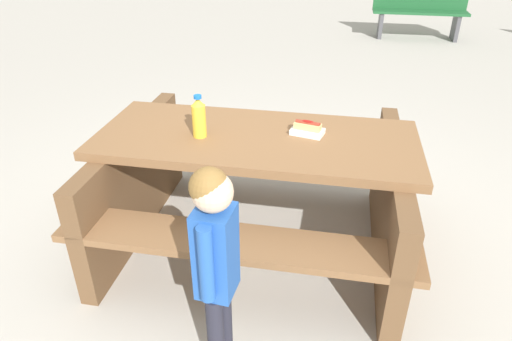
{
  "coord_description": "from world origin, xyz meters",
  "views": [
    {
      "loc": [
        -0.05,
        -2.32,
        1.84
      ],
      "look_at": [
        0.0,
        0.0,
        0.52
      ],
      "focal_mm": 31.95,
      "sensor_mm": 36.0,
      "label": 1
    }
  ],
  "objects_px": {
    "child_in_coat": "(215,253)",
    "picnic_table": "(256,182)",
    "hotdog_tray": "(308,129)",
    "soda_bottle": "(199,118)",
    "park_bench_near": "(420,10)"
  },
  "relations": [
    {
      "from": "soda_bottle",
      "to": "child_in_coat",
      "type": "xyz_separation_m",
      "value": [
        0.13,
        -0.91,
        -0.19
      ]
    },
    {
      "from": "child_in_coat",
      "to": "park_bench_near",
      "type": "height_order",
      "value": "child_in_coat"
    },
    {
      "from": "hotdog_tray",
      "to": "park_bench_near",
      "type": "relative_size",
      "value": 0.14
    },
    {
      "from": "picnic_table",
      "to": "child_in_coat",
      "type": "height_order",
      "value": "child_in_coat"
    },
    {
      "from": "picnic_table",
      "to": "child_in_coat",
      "type": "relative_size",
      "value": 1.95
    },
    {
      "from": "hotdog_tray",
      "to": "child_in_coat",
      "type": "height_order",
      "value": "child_in_coat"
    },
    {
      "from": "child_in_coat",
      "to": "park_bench_near",
      "type": "bearing_deg",
      "value": 64.76
    },
    {
      "from": "hotdog_tray",
      "to": "child_in_coat",
      "type": "distance_m",
      "value": 1.04
    },
    {
      "from": "picnic_table",
      "to": "hotdog_tray",
      "type": "distance_m",
      "value": 0.44
    },
    {
      "from": "soda_bottle",
      "to": "park_bench_near",
      "type": "distance_m",
      "value": 6.29
    },
    {
      "from": "park_bench_near",
      "to": "picnic_table",
      "type": "bearing_deg",
      "value": -117.35
    },
    {
      "from": "child_in_coat",
      "to": "soda_bottle",
      "type": "bearing_deg",
      "value": 98.27
    },
    {
      "from": "child_in_coat",
      "to": "park_bench_near",
      "type": "distance_m",
      "value": 7.02
    },
    {
      "from": "soda_bottle",
      "to": "child_in_coat",
      "type": "distance_m",
      "value": 0.94
    },
    {
      "from": "child_in_coat",
      "to": "picnic_table",
      "type": "bearing_deg",
      "value": 78.8
    }
  ]
}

